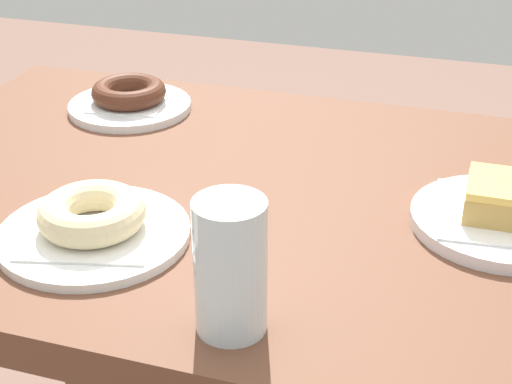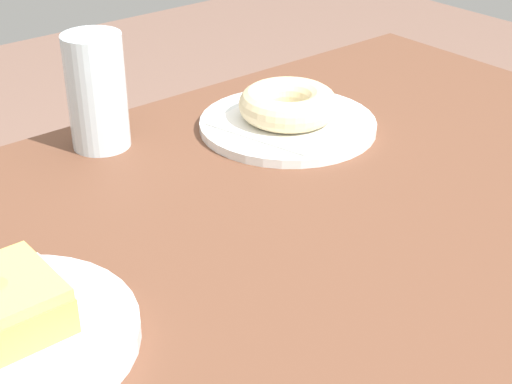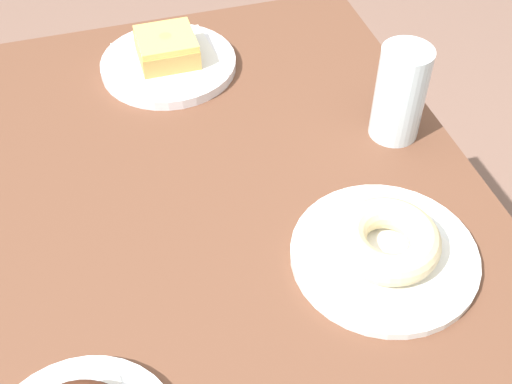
% 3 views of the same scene
% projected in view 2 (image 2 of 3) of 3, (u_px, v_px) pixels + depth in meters
% --- Properties ---
extents(table, '(0.98, 0.69, 0.78)m').
position_uv_depth(table, '(318.00, 307.00, 0.86)').
color(table, brown).
rests_on(table, ground_plane).
extents(plate_sugar_ring, '(0.22, 0.22, 0.01)m').
position_uv_depth(plate_sugar_ring, '(288.00, 125.00, 0.96)').
color(plate_sugar_ring, white).
rests_on(plate_sugar_ring, table).
extents(napkin_sugar_ring, '(0.17, 0.17, 0.00)m').
position_uv_depth(napkin_sugar_ring, '(288.00, 119.00, 0.96)').
color(napkin_sugar_ring, white).
rests_on(napkin_sugar_ring, plate_sugar_ring).
extents(donut_sugar_ring, '(0.12, 0.12, 0.04)m').
position_uv_depth(donut_sugar_ring, '(288.00, 104.00, 0.95)').
color(donut_sugar_ring, beige).
rests_on(donut_sugar_ring, napkin_sugar_ring).
extents(plate_glazed_square, '(0.21, 0.21, 0.02)m').
position_uv_depth(plate_glazed_square, '(4.00, 336.00, 0.61)').
color(plate_glazed_square, white).
rests_on(plate_glazed_square, table).
extents(napkin_glazed_square, '(0.16, 0.16, 0.00)m').
position_uv_depth(napkin_glazed_square, '(3.00, 327.00, 0.60)').
color(napkin_glazed_square, white).
rests_on(napkin_glazed_square, plate_glazed_square).
extents(water_glass, '(0.07, 0.07, 0.14)m').
position_uv_depth(water_glass, '(97.00, 92.00, 0.89)').
color(water_glass, silver).
rests_on(water_glass, table).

